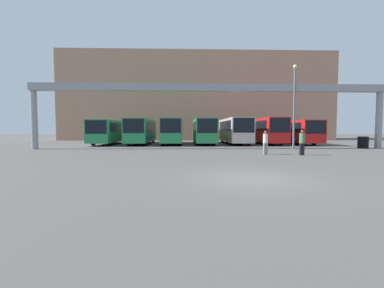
{
  "coord_description": "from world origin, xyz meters",
  "views": [
    {
      "loc": [
        -2.63,
        -9.78,
        1.9
      ],
      "look_at": [
        -1.71,
        18.65,
        0.3
      ],
      "focal_mm": 24.0,
      "sensor_mm": 36.0,
      "label": 1
    }
  ],
  "objects_px": {
    "bus_slot_3": "(203,130)",
    "tire_stack": "(363,142)",
    "bus_slot_4": "(234,130)",
    "bus_slot_6": "(294,131)",
    "bus_slot_5": "(264,130)",
    "lamp_post": "(294,103)",
    "pedestrian_mid_right": "(302,142)",
    "bus_slot_0": "(110,131)",
    "pedestrian_near_left": "(265,142)",
    "bus_slot_1": "(142,130)",
    "bus_slot_2": "(173,130)"
  },
  "relations": [
    {
      "from": "bus_slot_5",
      "to": "pedestrian_mid_right",
      "type": "height_order",
      "value": "bus_slot_5"
    },
    {
      "from": "bus_slot_5",
      "to": "pedestrian_mid_right",
      "type": "xyz_separation_m",
      "value": [
        -2.02,
        -15.51,
        -0.92
      ]
    },
    {
      "from": "bus_slot_2",
      "to": "pedestrian_near_left",
      "type": "bearing_deg",
      "value": -61.68
    },
    {
      "from": "pedestrian_near_left",
      "to": "pedestrian_mid_right",
      "type": "bearing_deg",
      "value": 166.87
    },
    {
      "from": "bus_slot_3",
      "to": "bus_slot_5",
      "type": "height_order",
      "value": "bus_slot_5"
    },
    {
      "from": "bus_slot_3",
      "to": "bus_slot_4",
      "type": "bearing_deg",
      "value": -5.58
    },
    {
      "from": "bus_slot_2",
      "to": "tire_stack",
      "type": "bearing_deg",
      "value": -22.46
    },
    {
      "from": "pedestrian_mid_right",
      "to": "tire_stack",
      "type": "height_order",
      "value": "pedestrian_mid_right"
    },
    {
      "from": "bus_slot_3",
      "to": "bus_slot_6",
      "type": "xyz_separation_m",
      "value": [
        12.25,
        0.02,
        -0.11
      ]
    },
    {
      "from": "bus_slot_0",
      "to": "bus_slot_6",
      "type": "bearing_deg",
      "value": 1.07
    },
    {
      "from": "bus_slot_5",
      "to": "pedestrian_near_left",
      "type": "distance_m",
      "value": 15.59
    },
    {
      "from": "bus_slot_1",
      "to": "bus_slot_6",
      "type": "bearing_deg",
      "value": 0.41
    },
    {
      "from": "bus_slot_2",
      "to": "bus_slot_4",
      "type": "xyz_separation_m",
      "value": [
        8.17,
        0.15,
        0.05
      ]
    },
    {
      "from": "bus_slot_5",
      "to": "pedestrian_mid_right",
      "type": "bearing_deg",
      "value": -97.43
    },
    {
      "from": "bus_slot_2",
      "to": "pedestrian_near_left",
      "type": "relative_size",
      "value": 5.75
    },
    {
      "from": "bus_slot_5",
      "to": "tire_stack",
      "type": "bearing_deg",
      "value": -49.57
    },
    {
      "from": "bus_slot_0",
      "to": "bus_slot_3",
      "type": "height_order",
      "value": "bus_slot_3"
    },
    {
      "from": "bus_slot_6",
      "to": "lamp_post",
      "type": "height_order",
      "value": "lamp_post"
    },
    {
      "from": "bus_slot_1",
      "to": "pedestrian_mid_right",
      "type": "bearing_deg",
      "value": -46.98
    },
    {
      "from": "bus_slot_3",
      "to": "bus_slot_5",
      "type": "distance_m",
      "value": 8.17
    },
    {
      "from": "bus_slot_0",
      "to": "bus_slot_1",
      "type": "distance_m",
      "value": 4.1
    },
    {
      "from": "pedestrian_mid_right",
      "to": "bus_slot_5",
      "type": "bearing_deg",
      "value": 87.82
    },
    {
      "from": "bus_slot_5",
      "to": "pedestrian_near_left",
      "type": "relative_size",
      "value": 6.41
    },
    {
      "from": "tire_stack",
      "to": "bus_slot_1",
      "type": "bearing_deg",
      "value": 160.18
    },
    {
      "from": "bus_slot_3",
      "to": "bus_slot_5",
      "type": "relative_size",
      "value": 0.99
    },
    {
      "from": "bus_slot_0",
      "to": "pedestrian_near_left",
      "type": "bearing_deg",
      "value": -42.22
    },
    {
      "from": "bus_slot_6",
      "to": "pedestrian_near_left",
      "type": "xyz_separation_m",
      "value": [
        -8.64,
        -14.85,
        -0.78
      ]
    },
    {
      "from": "bus_slot_1",
      "to": "bus_slot_2",
      "type": "bearing_deg",
      "value": -5.96
    },
    {
      "from": "bus_slot_4",
      "to": "bus_slot_5",
      "type": "height_order",
      "value": "bus_slot_4"
    },
    {
      "from": "bus_slot_5",
      "to": "bus_slot_6",
      "type": "bearing_deg",
      "value": -0.4
    },
    {
      "from": "bus_slot_2",
      "to": "bus_slot_4",
      "type": "distance_m",
      "value": 8.17
    },
    {
      "from": "bus_slot_1",
      "to": "bus_slot_4",
      "type": "bearing_deg",
      "value": -1.29
    },
    {
      "from": "pedestrian_mid_right",
      "to": "tire_stack",
      "type": "distance_m",
      "value": 11.65
    },
    {
      "from": "bus_slot_1",
      "to": "bus_slot_4",
      "type": "height_order",
      "value": "bus_slot_4"
    },
    {
      "from": "bus_slot_3",
      "to": "lamp_post",
      "type": "height_order",
      "value": "lamp_post"
    },
    {
      "from": "bus_slot_5",
      "to": "lamp_post",
      "type": "distance_m",
      "value": 9.66
    },
    {
      "from": "bus_slot_5",
      "to": "bus_slot_1",
      "type": "bearing_deg",
      "value": -179.38
    },
    {
      "from": "bus_slot_1",
      "to": "lamp_post",
      "type": "bearing_deg",
      "value": -29.22
    },
    {
      "from": "bus_slot_0",
      "to": "bus_slot_5",
      "type": "distance_m",
      "value": 20.43
    },
    {
      "from": "bus_slot_3",
      "to": "pedestrian_mid_right",
      "type": "height_order",
      "value": "bus_slot_3"
    },
    {
      "from": "bus_slot_3",
      "to": "pedestrian_mid_right",
      "type": "distance_m",
      "value": 16.66
    },
    {
      "from": "bus_slot_1",
      "to": "bus_slot_5",
      "type": "xyz_separation_m",
      "value": [
        16.34,
        0.18,
        0.06
      ]
    },
    {
      "from": "bus_slot_5",
      "to": "lamp_post",
      "type": "height_order",
      "value": "lamp_post"
    },
    {
      "from": "lamp_post",
      "to": "bus_slot_2",
      "type": "bearing_deg",
      "value": 144.6
    },
    {
      "from": "bus_slot_4",
      "to": "bus_slot_6",
      "type": "relative_size",
      "value": 0.93
    },
    {
      "from": "pedestrian_near_left",
      "to": "bus_slot_4",
      "type": "bearing_deg",
      "value": -90.97
    },
    {
      "from": "bus_slot_3",
      "to": "pedestrian_mid_right",
      "type": "relative_size",
      "value": 6.17
    },
    {
      "from": "bus_slot_3",
      "to": "tire_stack",
      "type": "distance_m",
      "value": 17.92
    },
    {
      "from": "bus_slot_1",
      "to": "bus_slot_6",
      "type": "xyz_separation_m",
      "value": [
        20.42,
        0.15,
        -0.1
      ]
    },
    {
      "from": "bus_slot_6",
      "to": "pedestrian_near_left",
      "type": "bearing_deg",
      "value": -120.2
    }
  ]
}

